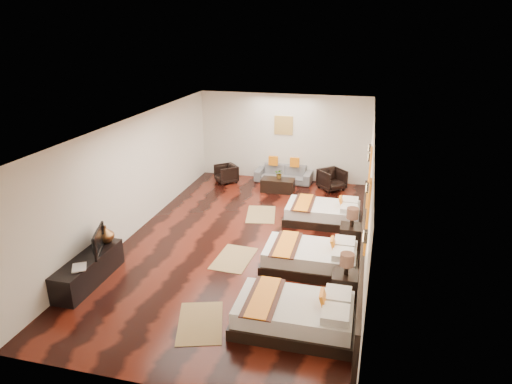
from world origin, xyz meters
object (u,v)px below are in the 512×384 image
(coffee_table, at_px, (278,185))
(table_plant, at_px, (279,174))
(tv, at_px, (95,241))
(sofa, at_px, (284,174))
(book, at_px, (72,269))
(armchair_right, at_px, (332,180))
(bed_far, at_px, (324,213))
(bed_mid, at_px, (311,257))
(figurine, at_px, (106,234))
(nightstand_a, at_px, (345,284))
(nightstand_b, at_px, (351,234))
(bed_near, at_px, (296,314))
(tv_console, at_px, (89,270))
(armchair_left, at_px, (226,174))

(coffee_table, bearing_deg, table_plant, 68.14)
(tv, xyz_separation_m, table_plant, (2.57, 5.85, -0.24))
(sofa, distance_m, table_plant, 0.92)
(book, bearing_deg, armchair_right, 59.39)
(bed_far, height_order, book, bed_far)
(bed_mid, bearing_deg, figurine, -167.89)
(tv, xyz_separation_m, armchair_right, (4.13, 6.34, -0.47))
(nightstand_a, relative_size, armchair_right, 1.33)
(bed_far, xyz_separation_m, nightstand_b, (0.75, -1.32, 0.10))
(bed_near, xyz_separation_m, armchair_right, (-0.02, 7.02, 0.06))
(bed_near, bearing_deg, tv, 170.67)
(bed_near, relative_size, book, 5.87)
(nightstand_b, xyz_separation_m, table_plant, (-2.33, 3.36, 0.20))
(bed_near, bearing_deg, nightstand_b, 76.68)
(tv_console, xyz_separation_m, sofa, (2.59, 6.97, -0.01))
(coffee_table, bearing_deg, bed_far, -50.77)
(tv_console, height_order, coffee_table, tv_console)
(bed_near, distance_m, figurine, 4.37)
(nightstand_b, distance_m, sofa, 4.85)
(nightstand_a, bearing_deg, tv_console, -172.88)
(bed_mid, height_order, coffee_table, bed_mid)
(figurine, relative_size, table_plant, 1.23)
(book, distance_m, armchair_left, 6.98)
(bed_mid, relative_size, tv_console, 1.09)
(coffee_table, height_order, table_plant, table_plant)
(bed_far, bearing_deg, table_plant, 127.71)
(bed_near, bearing_deg, tv_console, 174.08)
(armchair_left, height_order, coffee_table, armchair_left)
(figurine, bearing_deg, bed_far, 38.63)
(tv_console, bearing_deg, book, -90.00)
(book, xyz_separation_m, armchair_left, (0.79, 6.93, -0.28))
(tv, height_order, coffee_table, tv)
(nightstand_b, height_order, tv_console, nightstand_b)
(bed_mid, relative_size, armchair_left, 3.07)
(bed_near, relative_size, nightstand_b, 2.03)
(nightstand_a, bearing_deg, tv, -175.66)
(nightstand_b, height_order, armchair_left, nightstand_b)
(book, relative_size, table_plant, 1.15)
(bed_far, xyz_separation_m, armchair_right, (-0.02, 2.53, 0.08))
(nightstand_b, distance_m, book, 5.90)
(nightstand_b, height_order, sofa, nightstand_b)
(bed_mid, height_order, tv, tv)
(tv_console, distance_m, armchair_right, 7.80)
(bed_near, xyz_separation_m, coffee_table, (-1.61, 6.46, -0.06))
(figurine, xyz_separation_m, armchair_left, (0.79, 5.75, -0.44))
(nightstand_a, relative_size, figurine, 2.61)
(bed_mid, distance_m, tv, 4.39)
(bed_far, height_order, armchair_right, bed_far)
(bed_mid, distance_m, nightstand_a, 1.24)
(tv, xyz_separation_m, figurine, (-0.05, 0.46, -0.06))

